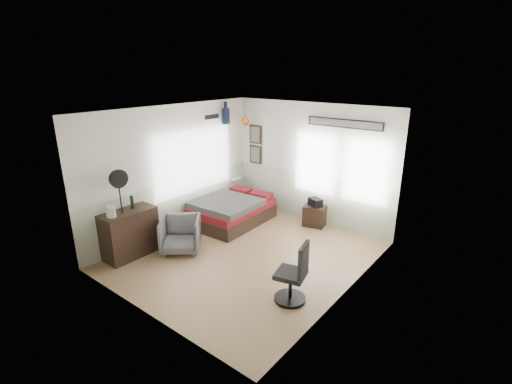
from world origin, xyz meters
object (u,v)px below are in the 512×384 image
Objects in this scene: task_chair at (294,278)px; dresser at (130,233)px; armchair at (181,235)px; nightstand at (315,216)px; bed at (232,211)px.

dresser is at bearing 177.29° from task_chair.
armchair is 3.03m from nightstand.
dresser is (-0.44, -2.36, 0.17)m from bed.
dresser is at bearing -102.72° from bed.
bed is at bearing 79.44° from dresser.
bed is 2.50× the size of armchair.
task_chair is at bearing -33.51° from bed.
nightstand is at bearing 59.01° from dresser.
task_chair is at bearing -78.45° from nightstand.
armchair is at bearing 49.82° from dresser.
dresser is 3.29m from task_chair.
bed is 3.25m from task_chair.
task_chair is (1.19, -2.71, 0.16)m from nightstand.
armchair is at bearing -86.72° from bed.
bed is at bearing -159.48° from nightstand.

